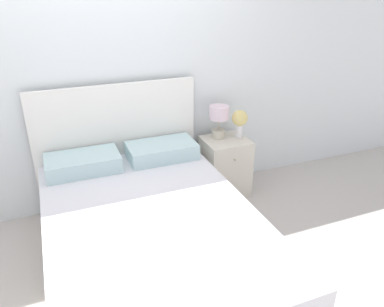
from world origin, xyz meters
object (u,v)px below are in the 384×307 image
object	(u,v)px
bed	(149,233)
flower_vase	(240,120)
nightstand	(225,166)
table_lamp	(219,118)

from	to	relation	value
bed	flower_vase	xyz separation A→B (m)	(1.17, 0.79, 0.48)
nightstand	table_lamp	xyz separation A→B (m)	(-0.05, 0.07, 0.50)
flower_vase	bed	bearing A→B (deg)	-145.89
bed	table_lamp	world-z (taller)	bed
table_lamp	nightstand	bearing A→B (deg)	-54.29
bed	flower_vase	size ratio (longest dim) A/B	7.75
bed	nightstand	bearing A→B (deg)	37.61
bed	table_lamp	bearing A→B (deg)	41.45
table_lamp	flower_vase	bearing A→B (deg)	-18.49
bed	table_lamp	size ratio (longest dim) A/B	6.65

